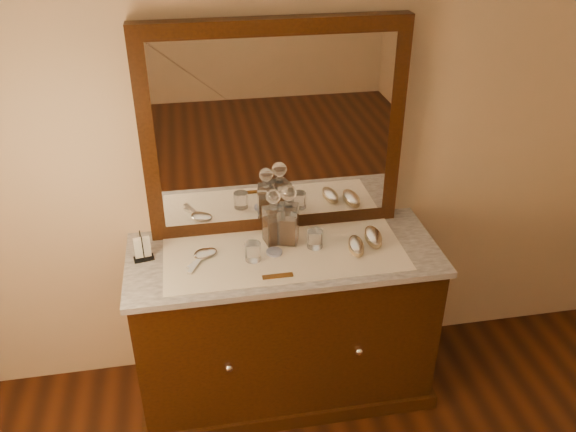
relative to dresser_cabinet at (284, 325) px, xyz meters
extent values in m
plane|color=tan|center=(0.00, 0.29, 0.99)|extent=(4.50, 4.50, 0.00)
cube|color=black|center=(0.00, 0.00, 0.00)|extent=(1.40, 0.55, 0.82)
cube|color=black|center=(0.00, 0.00, -0.37)|extent=(1.46, 0.59, 0.08)
sphere|color=silver|center=(-0.30, -0.28, 0.04)|extent=(0.04, 0.04, 0.04)
sphere|color=silver|center=(0.30, -0.28, 0.04)|extent=(0.04, 0.04, 0.04)
cube|color=silver|center=(0.00, 0.00, 0.42)|extent=(1.44, 0.59, 0.03)
cube|color=black|center=(0.00, 0.25, 0.94)|extent=(1.20, 0.08, 1.00)
cube|color=white|center=(0.00, 0.21, 0.94)|extent=(1.06, 0.01, 0.86)
cube|color=white|center=(0.00, -0.02, 0.44)|extent=(1.10, 0.45, 0.00)
cylinder|color=white|center=(-0.05, -0.01, 0.45)|extent=(0.08, 0.08, 0.01)
cube|color=brown|center=(-0.06, -0.19, 0.45)|extent=(0.13, 0.03, 0.01)
cube|color=black|center=(-0.64, 0.06, 0.44)|extent=(0.10, 0.07, 0.01)
cylinder|color=black|center=(-0.63, 0.03, 0.51)|extent=(0.01, 0.01, 0.13)
cylinder|color=black|center=(-0.64, 0.08, 0.51)|extent=(0.01, 0.01, 0.13)
cube|color=white|center=(-0.64, 0.06, 0.50)|extent=(0.08, 0.04, 0.11)
cube|color=brown|center=(-0.03, 0.09, 0.51)|extent=(0.08, 0.08, 0.12)
cube|color=white|center=(-0.03, 0.09, 0.53)|extent=(0.10, 0.10, 0.18)
cylinder|color=white|center=(-0.03, 0.09, 0.64)|extent=(0.04, 0.04, 0.03)
sphere|color=white|center=(-0.03, 0.09, 0.69)|extent=(0.08, 0.08, 0.07)
cube|color=brown|center=(0.03, 0.08, 0.51)|extent=(0.09, 0.09, 0.13)
cube|color=white|center=(0.03, 0.08, 0.54)|extent=(0.11, 0.11, 0.19)
cylinder|color=white|center=(0.03, 0.08, 0.65)|extent=(0.05, 0.05, 0.03)
sphere|color=white|center=(0.03, 0.08, 0.70)|extent=(0.09, 0.09, 0.07)
ellipsoid|color=tan|center=(0.33, -0.05, 0.46)|extent=(0.09, 0.16, 0.02)
ellipsoid|color=silver|center=(0.33, -0.05, 0.48)|extent=(0.09, 0.16, 0.02)
ellipsoid|color=tan|center=(0.43, 0.01, 0.46)|extent=(0.09, 0.17, 0.03)
ellipsoid|color=silver|center=(0.43, 0.01, 0.48)|extent=(0.09, 0.17, 0.03)
ellipsoid|color=silver|center=(-0.37, 0.03, 0.45)|extent=(0.11, 0.12, 0.02)
cube|color=silver|center=(-0.41, -0.05, 0.45)|extent=(0.08, 0.13, 0.01)
ellipsoid|color=silver|center=(-0.35, 0.04, 0.45)|extent=(0.12, 0.12, 0.02)
cube|color=silver|center=(-0.40, -0.02, 0.45)|extent=(0.09, 0.10, 0.01)
cylinder|color=white|center=(-0.15, -0.04, 0.49)|extent=(0.07, 0.07, 0.08)
cylinder|color=white|center=(0.15, 0.01, 0.49)|extent=(0.07, 0.07, 0.08)
camera|label=1|loc=(-0.39, -2.24, 1.96)|focal=36.91mm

